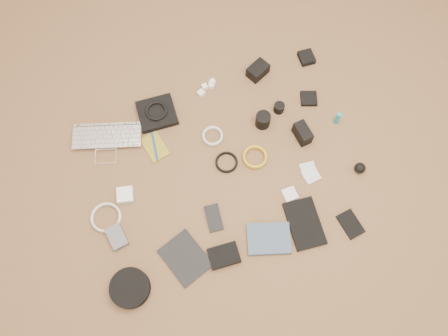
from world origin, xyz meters
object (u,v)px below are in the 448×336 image
object	(u,v)px
paperback	(270,255)
phone	(214,218)
tablet	(185,258)
headphone_case	(130,288)
laptop	(107,145)
dslr_camera	(258,71)

from	to	relation	value
paperback	phone	bearing A→B (deg)	53.50
tablet	phone	bearing A→B (deg)	16.37
phone	paperback	world-z (taller)	paperback
headphone_case	paperback	size ratio (longest dim) A/B	0.89
laptop	tablet	world-z (taller)	laptop
dslr_camera	tablet	bearing A→B (deg)	-155.37
laptop	headphone_case	size ratio (longest dim) A/B	1.95
laptop	headphone_case	xyz separation A→B (m)	(-0.09, -0.72, 0.01)
phone	headphone_case	world-z (taller)	headphone_case
dslr_camera	paperback	xyz separation A→B (m)	(-0.32, -0.93, -0.02)
tablet	headphone_case	size ratio (longest dim) A/B	1.21
dslr_camera	headphone_case	world-z (taller)	dslr_camera
headphone_case	paperback	distance (m)	0.65
phone	paperback	size ratio (longest dim) A/B	0.66
laptop	paperback	bearing A→B (deg)	-36.95
tablet	headphone_case	world-z (taller)	headphone_case
laptop	dslr_camera	distance (m)	0.89
dslr_camera	paperback	bearing A→B (deg)	-133.68
dslr_camera	phone	distance (m)	0.84
dslr_camera	tablet	world-z (taller)	dslr_camera
laptop	dslr_camera	world-z (taller)	dslr_camera
dslr_camera	laptop	bearing A→B (deg)	163.73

